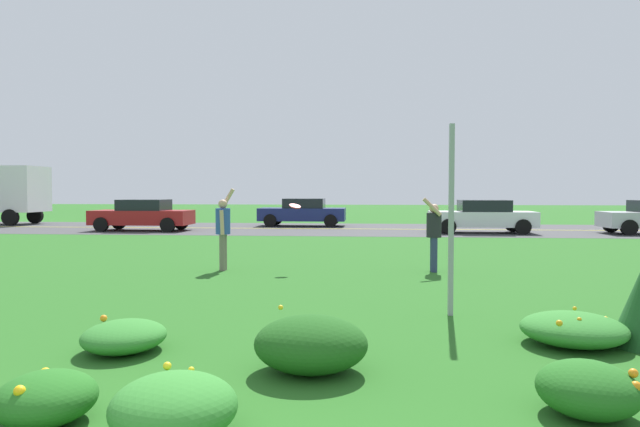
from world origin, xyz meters
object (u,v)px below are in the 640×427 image
person_thrower_blue_shirt (223,228)px  person_catcher_dark_shirt (434,231)px  car_red_rightmost (143,215)px  car_white_center_left (482,216)px  sign_post_near_path (451,220)px  frisbee_red (295,206)px  car_navy_center_right (303,212)px

person_thrower_blue_shirt → person_catcher_dark_shirt: 4.87m
car_red_rightmost → car_white_center_left: bearing=0.0°
sign_post_near_path → person_thrower_blue_shirt: bearing=137.0°
sign_post_near_path → frisbee_red: bearing=123.3°
frisbee_red → person_catcher_dark_shirt: bearing=0.5°
person_catcher_dark_shirt → frisbee_red: 3.25m
person_catcher_dark_shirt → car_navy_center_right: size_ratio=0.38×
person_catcher_dark_shirt → car_red_rightmost: size_ratio=0.38×
sign_post_near_path → car_red_rightmost: (-11.77, 16.64, -0.68)m
person_thrower_blue_shirt → car_red_rightmost: 14.26m
frisbee_red → car_white_center_left: bearing=61.4°
person_thrower_blue_shirt → car_white_center_left: size_ratio=0.43×
person_catcher_dark_shirt → car_navy_center_right: bearing=107.2°
car_white_center_left → person_thrower_blue_shirt: bearing=-123.9°
person_thrower_blue_shirt → car_white_center_left: person_thrower_blue_shirt is taller
frisbee_red → car_navy_center_right: 16.31m
car_white_center_left → car_navy_center_right: size_ratio=1.00×
sign_post_near_path → person_catcher_dark_shirt: bearing=86.9°
sign_post_near_path → car_navy_center_right: 21.24m
person_catcher_dark_shirt → car_red_rightmost: person_catcher_dark_shirt is taller
car_white_center_left → person_catcher_dark_shirt: bearing=-105.7°
person_thrower_blue_shirt → frisbee_red: person_thrower_blue_shirt is taller
person_catcher_dark_shirt → frisbee_red: person_catcher_dark_shirt is taller
frisbee_red → car_white_center_left: frisbee_red is taller
person_thrower_blue_shirt → frisbee_red: size_ratio=6.66×
person_thrower_blue_shirt → sign_post_near_path: bearing=-43.0°
car_white_center_left → sign_post_near_path: bearing=-102.4°
sign_post_near_path → person_catcher_dark_shirt: sign_post_near_path is taller
person_thrower_blue_shirt → car_red_rightmost: (-7.15, 12.34, -0.26)m
person_catcher_dark_shirt → car_red_rightmost: 17.07m
frisbee_red → car_navy_center_right: bearing=96.4°
car_navy_center_right → car_white_center_left: bearing=-25.6°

